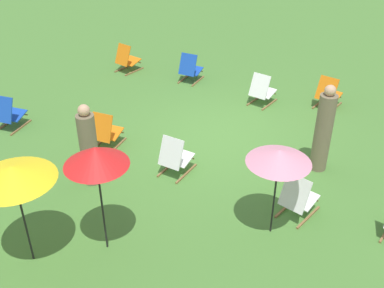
{
  "coord_description": "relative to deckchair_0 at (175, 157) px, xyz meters",
  "views": [
    {
      "loc": [
        -3.75,
        8.18,
        5.35
      ],
      "look_at": [
        0.0,
        1.2,
        0.5
      ],
      "focal_mm": 43.32,
      "sensor_mm": 36.0,
      "label": 1
    }
  ],
  "objects": [
    {
      "name": "umbrella_0",
      "position": [
        0.8,
        3.11,
        1.26
      ],
      "size": [
        1.21,
        1.21,
        1.75
      ],
      "color": "black",
      "rests_on": "ground"
    },
    {
      "name": "umbrella_1",
      "position": [
        -0.07,
        2.34,
        1.38
      ],
      "size": [
        0.96,
        0.96,
        1.91
      ],
      "color": "black",
      "rests_on": "ground"
    },
    {
      "name": "deckchair_14",
      "position": [
        3.9,
        -3.9,
        0.0
      ],
      "size": [
        0.61,
        0.83,
        0.83
      ],
      "rotation": [
        0.0,
        0.0,
        -0.18
      ],
      "color": "olive",
      "rests_on": "ground"
    },
    {
      "name": "deckchair_1",
      "position": [
        1.9,
        -4.13,
        0.0
      ],
      "size": [
        0.5,
        0.77,
        0.83
      ],
      "rotation": [
        0.0,
        0.0,
        0.03
      ],
      "color": "olive",
      "rests_on": "ground"
    },
    {
      "name": "deckchair_0",
      "position": [
        0.0,
        0.0,
        0.0
      ],
      "size": [
        0.51,
        0.78,
        0.83
      ],
      "rotation": [
        0.0,
        0.0,
        -0.05
      ],
      "color": "olive",
      "rests_on": "ground"
    },
    {
      "name": "person_1",
      "position": [
        1.27,
        1.02,
        0.41
      ],
      "size": [
        0.47,
        0.47,
        1.67
      ],
      "rotation": [
        0.0,
        0.0,
        2.14
      ],
      "color": "#72664C",
      "rests_on": "ground"
    },
    {
      "name": "ground_plane",
      "position": [
        -0.16,
        -1.6,
        -0.37
      ],
      "size": [
        40.0,
        40.0,
        0.0
      ],
      "primitive_type": "plane",
      "color": "#477A33"
    },
    {
      "name": "deckchair_6",
      "position": [
        -1.93,
        -4.34,
        0.0
      ],
      "size": [
        0.61,
        0.83,
        0.83
      ],
      "rotation": [
        0.0,
        0.0,
        -0.18
      ],
      "color": "olive",
      "rests_on": "ground"
    },
    {
      "name": "person_0",
      "position": [
        -2.46,
        -1.52,
        0.49
      ],
      "size": [
        0.43,
        0.43,
        1.83
      ],
      "rotation": [
        0.0,
        0.0,
        4.39
      ],
      "color": "#72664C",
      "rests_on": "ground"
    },
    {
      "name": "deckchair_12",
      "position": [
        -0.39,
        -3.73,
        0.0
      ],
      "size": [
        0.59,
        0.82,
        0.83
      ],
      "rotation": [
        0.0,
        0.0,
        -0.15
      ],
      "color": "olive",
      "rests_on": "ground"
    },
    {
      "name": "deckchair_5",
      "position": [
        4.31,
        0.24,
        0.0
      ],
      "size": [
        0.59,
        0.83,
        0.83
      ],
      "rotation": [
        0.0,
        0.0,
        0.16
      ],
      "color": "olive",
      "rests_on": "ground"
    },
    {
      "name": "deckchair_11",
      "position": [
        1.82,
        -0.16,
        0.0
      ],
      "size": [
        0.55,
        0.81,
        0.83
      ],
      "rotation": [
        0.0,
        0.0,
        0.1
      ],
      "color": "olive",
      "rests_on": "ground"
    },
    {
      "name": "deckchair_8",
      "position": [
        -2.52,
        0.11,
        0.0
      ],
      "size": [
        0.64,
        0.85,
        0.83
      ],
      "rotation": [
        0.0,
        0.0,
        -0.23
      ],
      "color": "olive",
      "rests_on": "ground"
    },
    {
      "name": "umbrella_3",
      "position": [
        -2.28,
        0.74,
        1.14
      ],
      "size": [
        1.02,
        1.02,
        1.62
      ],
      "color": "black",
      "rests_on": "ground"
    }
  ]
}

